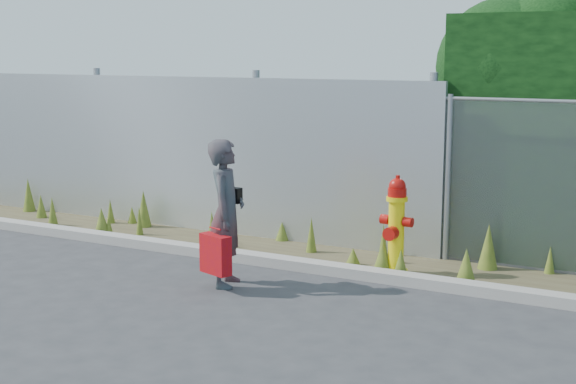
# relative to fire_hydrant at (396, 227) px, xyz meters

# --- Properties ---
(ground) EXTENTS (80.00, 80.00, 0.00)m
(ground) POSITION_rel_fire_hydrant_xyz_m (-0.72, -2.12, -0.56)
(ground) COLOR #343436
(ground) RESTS_ON ground
(curb) EXTENTS (16.00, 0.22, 0.12)m
(curb) POSITION_rel_fire_hydrant_xyz_m (-0.72, -0.32, -0.50)
(curb) COLOR #9B948C
(curb) RESTS_ON ground
(weed_strip) EXTENTS (16.00, 1.31, 0.55)m
(weed_strip) POSITION_rel_fire_hydrant_xyz_m (-1.33, 0.36, -0.44)
(weed_strip) COLOR #4A402A
(weed_strip) RESTS_ON ground
(corrugated_fence) EXTENTS (8.50, 0.21, 2.30)m
(corrugated_fence) POSITION_rel_fire_hydrant_xyz_m (-3.97, 0.89, 0.54)
(corrugated_fence) COLOR silver
(corrugated_fence) RESTS_ON ground
(fire_hydrant) EXTENTS (0.39, 0.35, 1.17)m
(fire_hydrant) POSITION_rel_fire_hydrant_xyz_m (0.00, 0.00, 0.00)
(fire_hydrant) COLOR yellow
(fire_hydrant) RESTS_ON ground
(woman) EXTENTS (0.55, 0.68, 1.62)m
(woman) POSITION_rel_fire_hydrant_xyz_m (-1.50, -1.26, 0.25)
(woman) COLOR #0E5459
(woman) RESTS_ON ground
(red_tote_bag) EXTENTS (0.39, 0.14, 0.51)m
(red_tote_bag) POSITION_rel_fire_hydrant_xyz_m (-1.49, -1.51, -0.16)
(red_tote_bag) COLOR #A20918
(black_shoulder_bag) EXTENTS (0.23, 0.09, 0.17)m
(black_shoulder_bag) POSITION_rel_fire_hydrant_xyz_m (-1.51, -1.12, 0.42)
(black_shoulder_bag) COLOR black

